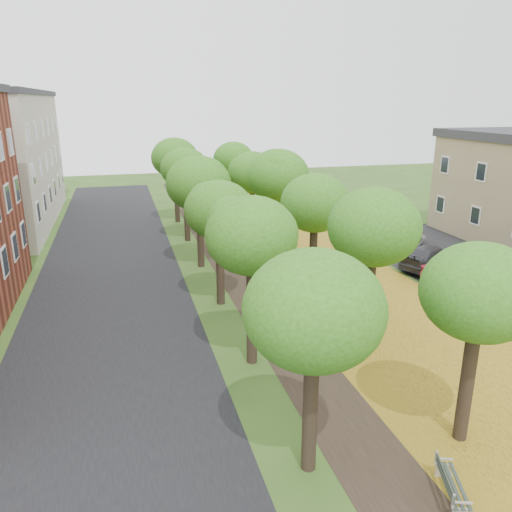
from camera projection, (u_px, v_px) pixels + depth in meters
ground at (380, 453)px, 14.19m from camera, size 120.00×120.00×0.00m
street_asphalt at (110, 292)px, 26.12m from camera, size 8.00×70.00×0.01m
footpath at (249, 279)px, 28.00m from camera, size 3.20×70.00×0.01m
leaf_verge at (331, 271)px, 29.26m from camera, size 7.50×70.00×0.01m
parking_lot at (446, 255)px, 32.32m from camera, size 9.00×16.00×0.01m
tree_row_west at (208, 197)px, 26.02m from camera, size 3.41×33.41×6.29m
tree_row_east at (294, 193)px, 27.23m from camera, size 3.41×33.41×6.29m
bench at (451, 485)px, 12.45m from camera, size 0.99×1.71×0.78m
car_silver at (480, 281)px, 25.78m from camera, size 4.11×2.82×1.30m
car_red at (462, 272)px, 27.09m from camera, size 4.27×1.78×1.37m
car_grey at (432, 257)px, 29.64m from camera, size 5.11×3.63×1.37m
car_white at (390, 235)px, 34.57m from camera, size 5.27×2.77×1.41m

